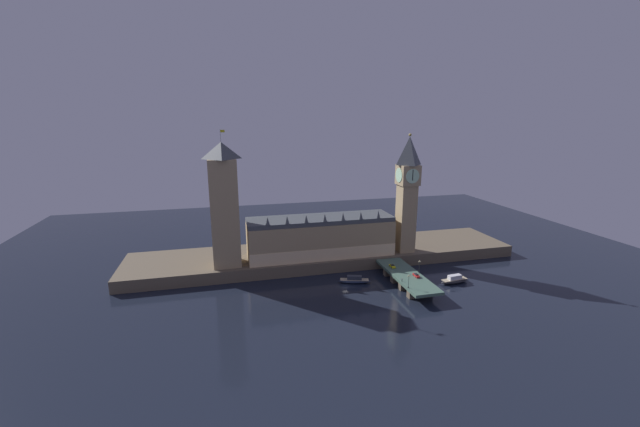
{
  "coord_description": "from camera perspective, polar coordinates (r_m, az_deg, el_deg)",
  "views": [
    {
      "loc": [
        -55.23,
        -169.99,
        80.39
      ],
      "look_at": [
        -7.82,
        20.0,
        32.85
      ],
      "focal_mm": 22.0,
      "sensor_mm": 36.0,
      "label": 1
    }
  ],
  "objects": [
    {
      "name": "car_northbound_lead",
      "position": [
        207.58,
        10.47,
        -7.52
      ],
      "size": [
        2.03,
        4.38,
        1.42
      ],
      "color": "yellow",
      "rests_on": "bridge"
    },
    {
      "name": "parliament_hall",
      "position": [
        217.35,
        0.05,
        -3.3
      ],
      "size": [
        79.86,
        22.74,
        25.65
      ],
      "color": "tan",
      "rests_on": "embankment"
    },
    {
      "name": "boat_downstream",
      "position": [
        210.3,
        18.97,
        -9.15
      ],
      "size": [
        15.66,
        5.85,
        4.28
      ],
      "color": "#28282D",
      "rests_on": "ground_plane"
    },
    {
      "name": "street_lamp_near",
      "position": [
        183.91,
        12.78,
        -9.38
      ],
      "size": [
        1.34,
        0.6,
        6.32
      ],
      "color": "#2D3333",
      "rests_on": "bridge"
    },
    {
      "name": "clock_tower",
      "position": [
        222.91,
        12.57,
        3.26
      ],
      "size": [
        11.11,
        11.22,
        66.32
      ],
      "color": "tan",
      "rests_on": "embankment"
    },
    {
      "name": "ground_plane",
      "position": [
        195.98,
        3.7,
        -10.6
      ],
      "size": [
        400.0,
        400.0,
        0.0
      ],
      "primitive_type": "plane",
      "color": "black"
    },
    {
      "name": "boat_upstream",
      "position": [
        200.12,
        5.02,
        -9.66
      ],
      "size": [
        16.51,
        8.31,
        3.81
      ],
      "color": "#1E2842",
      "rests_on": "ground_plane"
    },
    {
      "name": "bridge",
      "position": [
        200.98,
        12.49,
        -9.12
      ],
      "size": [
        13.98,
        46.0,
        5.57
      ],
      "color": "#476656",
      "rests_on": "ground_plane"
    },
    {
      "name": "pedestrian_near_rail",
      "position": [
        191.32,
        11.84,
        -9.42
      ],
      "size": [
        0.38,
        0.38,
        1.57
      ],
      "color": "black",
      "rests_on": "bridge"
    },
    {
      "name": "embankment",
      "position": [
        229.54,
        0.75,
        -6.01
      ],
      "size": [
        220.0,
        42.0,
        6.36
      ],
      "color": "brown",
      "rests_on": "ground_plane"
    },
    {
      "name": "car_southbound_lead",
      "position": [
        198.34,
        13.81,
        -8.72
      ],
      "size": [
        1.86,
        4.46,
        1.48
      ],
      "color": "red",
      "rests_on": "bridge"
    },
    {
      "name": "street_lamp_mid",
      "position": [
        201.67,
        14.26,
        -7.31
      ],
      "size": [
        1.34,
        0.6,
        6.65
      ],
      "color": "#2D3333",
      "rests_on": "bridge"
    },
    {
      "name": "victoria_tower",
      "position": [
        202.83,
        -13.73,
        1.19
      ],
      "size": [
        14.0,
        14.0,
        69.05
      ],
      "color": "tan",
      "rests_on": "embankment"
    }
  ]
}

